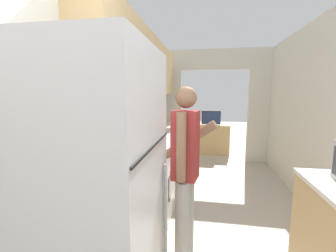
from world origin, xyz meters
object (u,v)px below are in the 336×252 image
Objects in this scene: range_oven at (147,180)px; tv_cabinet at (210,139)px; person at (185,172)px; refrigerator at (89,211)px; television at (211,118)px; knife at (153,137)px.

tv_cabinet is (0.85, 3.15, -0.09)m from range_oven.
person is 3.91m from tv_cabinet.
refrigerator is at bearing 159.09° from person.
television is (0.31, 3.83, 0.06)m from person.
refrigerator reaches higher than tv_cabinet.
tv_cabinet is 0.55m from television.
person reaches higher than tv_cabinet.
refrigerator reaches higher than knife.
range_oven is 3.25m from television.
person is at bearing -94.55° from tv_cabinet.
range_oven is 0.70m from knife.
range_oven is 3.74× the size of knife.
television is 2.73m from knife.
person is at bearing -105.58° from knife.
tv_cabinet is at bearing 80.56° from refrigerator.
range_oven is 2.22× the size of television.
knife is (-0.59, 1.25, 0.06)m from person.
television is (0.85, 3.11, 0.46)m from range_oven.
knife is at bearing 34.49° from person.
person is at bearing -94.60° from television.
tv_cabinet is (0.31, 3.87, -0.48)m from person.
range_oven is at bearing -125.44° from knife.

